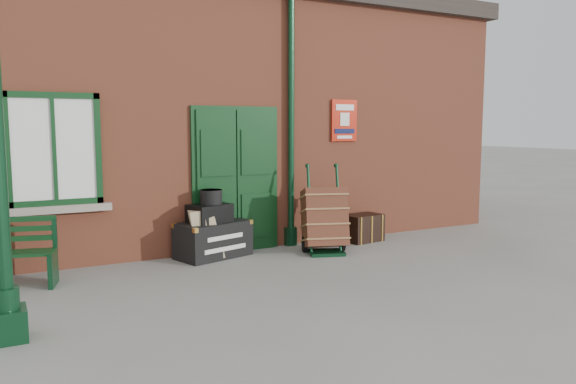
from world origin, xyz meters
TOP-DOWN VIEW (x-y plane):
  - ground at (0.00, 0.00)m, footprint 80.00×80.00m
  - station_building at (-0.00, 3.49)m, footprint 10.30×4.30m
  - houdini_trunk at (-0.77, 1.25)m, footprint 1.20×0.87m
  - strongbox at (-0.82, 1.25)m, footprint 0.69×0.58m
  - hatbox at (-0.79, 1.25)m, footprint 0.40×0.40m
  - suitcase_back at (-0.99, 1.25)m, footprint 0.42×0.58m
  - suitcase_front at (-0.81, 1.22)m, footprint 0.42×0.53m
  - porter_trolley at (0.87, 0.74)m, footprint 0.84×0.87m
  - dark_trunk at (1.90, 1.15)m, footprint 0.70×0.51m

SIDE VIEW (x-z plane):
  - ground at x=0.00m, z-range 0.00..0.00m
  - dark_trunk at x=1.90m, z-range 0.00..0.46m
  - houdini_trunk at x=-0.77m, z-range 0.00..0.54m
  - suitcase_front at x=-0.81m, z-range 0.00..0.66m
  - suitcase_back at x=-0.99m, z-range 0.00..0.76m
  - porter_trolley at x=0.87m, z-range -0.15..1.19m
  - strongbox at x=-0.82m, z-range 0.54..0.80m
  - hatbox at x=-0.79m, z-range 0.80..1.02m
  - station_building at x=0.00m, z-range -0.02..4.34m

